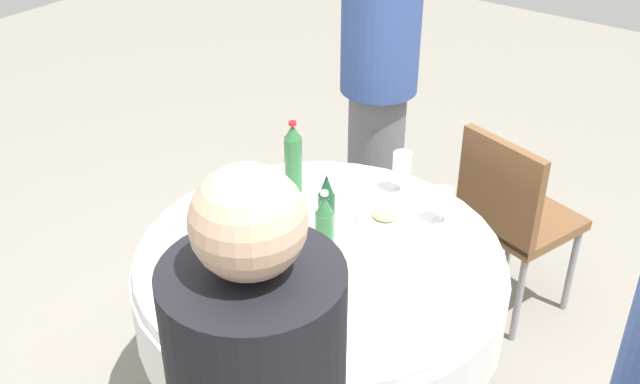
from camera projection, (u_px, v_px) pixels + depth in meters
dining_table at (320, 288)px, 2.58m from camera, size 1.25×1.25×0.74m
bottle_green_far at (324, 228)px, 2.41m from camera, size 0.06×0.06×0.25m
bottle_dark_green_outer at (326, 209)px, 2.49m from camera, size 0.06×0.06×0.26m
bottle_green_rear at (293, 159)px, 2.76m from camera, size 0.07×0.07×0.28m
wine_glass_south at (402, 164)px, 2.76m from camera, size 0.07×0.07×0.16m
wine_glass_mid at (443, 200)px, 2.60m from camera, size 0.07×0.07×0.13m
plate_east at (268, 336)px, 2.13m from camera, size 0.21×0.21×0.04m
plate_front at (209, 220)px, 2.64m from camera, size 0.26×0.26×0.04m
plate_right at (384, 219)px, 2.64m from camera, size 0.20×0.20×0.04m
fork_outer at (371, 291)px, 2.32m from camera, size 0.11×0.16×0.00m
knife_rear at (270, 256)px, 2.47m from camera, size 0.08×0.17×0.00m
folded_napkin at (194, 275)px, 2.37m from camera, size 0.15×0.15×0.02m
person_rear at (379, 84)px, 3.32m from camera, size 0.34×0.34×1.68m
chair_north at (512, 212)px, 3.11m from camera, size 0.50×0.50×0.87m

